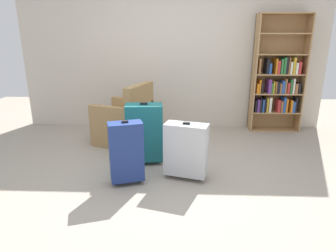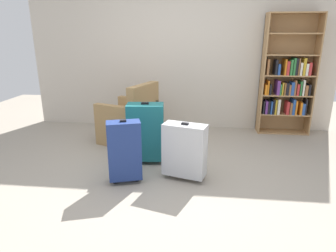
# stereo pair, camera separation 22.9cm
# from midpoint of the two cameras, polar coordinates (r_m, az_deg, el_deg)

# --- Properties ---
(ground_plane) EXTENTS (8.99, 8.99, 0.00)m
(ground_plane) POSITION_cam_midpoint_polar(r_m,az_deg,el_deg) (3.34, 1.55, -10.68)
(ground_plane) COLOR #9E9384
(back_wall) EXTENTS (5.14, 0.10, 2.60)m
(back_wall) POSITION_cam_midpoint_polar(r_m,az_deg,el_deg) (5.07, 3.73, 14.32)
(back_wall) COLOR beige
(back_wall) RESTS_ON ground
(bookshelf) EXTENTS (0.82, 0.28, 1.90)m
(bookshelf) POSITION_cam_midpoint_polar(r_m,az_deg,el_deg) (5.14, 23.50, 8.18)
(bookshelf) COLOR #A87F51
(bookshelf) RESTS_ON ground
(armchair) EXTENTS (0.90, 0.90, 0.90)m
(armchair) POSITION_cam_midpoint_polar(r_m,az_deg,el_deg) (4.43, -5.97, 0.88)
(armchair) COLOR #9E7A4C
(armchair) RESTS_ON ground
(mug) EXTENTS (0.12, 0.08, 0.10)m
(mug) POSITION_cam_midpoint_polar(r_m,az_deg,el_deg) (4.49, 1.71, -2.44)
(mug) COLOR white
(mug) RESTS_ON ground
(suitcase_silver) EXTENTS (0.51, 0.33, 0.66)m
(suitcase_silver) POSITION_cam_midpoint_polar(r_m,az_deg,el_deg) (3.26, 5.28, -4.74)
(suitcase_silver) COLOR #B7BABF
(suitcase_silver) RESTS_ON ground
(suitcase_teal) EXTENTS (0.47, 0.30, 0.78)m
(suitcase_teal) POSITION_cam_midpoint_polar(r_m,az_deg,el_deg) (3.66, -2.62, -1.17)
(suitcase_teal) COLOR #19666B
(suitcase_teal) RESTS_ON ground
(suitcase_navy_blue) EXTENTS (0.40, 0.29, 0.72)m
(suitcase_navy_blue) POSITION_cam_midpoint_polar(r_m,az_deg,el_deg) (3.18, -6.49, -4.85)
(suitcase_navy_blue) COLOR navy
(suitcase_navy_blue) RESTS_ON ground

